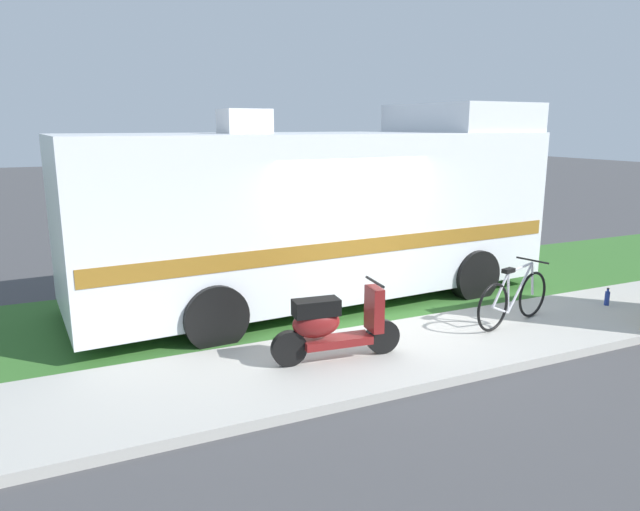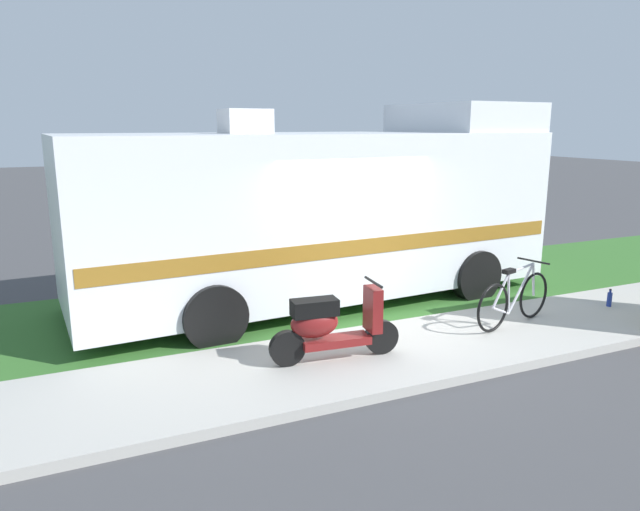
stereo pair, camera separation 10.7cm
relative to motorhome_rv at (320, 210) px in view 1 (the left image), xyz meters
The scene contains 8 objects.
ground_plane 2.18m from the motorhome_rv, 91.54° to the right, with size 80.00×80.00×0.00m, color #424244.
sidewalk 3.10m from the motorhome_rv, 90.86° to the right, with size 24.00×2.00×0.12m.
grass_strip 1.54m from the motorhome_rv, behind, with size 24.00×3.40×0.08m.
motorhome_rv is the anchor object (origin of this frame).
scooter 3.04m from the motorhome_rv, 111.91° to the right, with size 1.68×0.50×0.97m.
bicycle 3.36m from the motorhome_rv, 53.25° to the right, with size 1.66×0.59×0.90m.
pickup_truck_near 5.99m from the motorhome_rv, 44.66° to the left, with size 5.93×2.40×1.77m.
bottle_green 4.85m from the motorhome_rv, 32.49° to the right, with size 0.08×0.08×0.29m.
Camera 1 is at (-3.99, -7.22, 2.96)m, focal length 32.64 mm.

